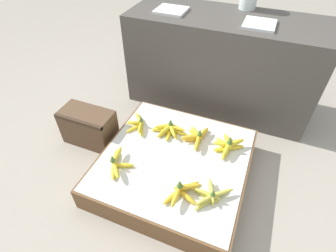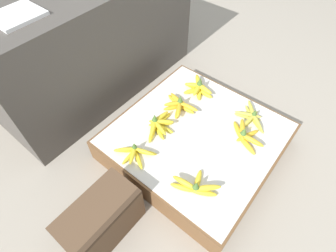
# 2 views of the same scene
# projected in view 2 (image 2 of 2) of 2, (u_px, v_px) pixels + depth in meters

# --- Properties ---
(ground_plane) EXTENTS (10.00, 10.00, 0.00)m
(ground_plane) POSITION_uv_depth(u_px,v_px,m) (195.00, 149.00, 1.67)
(ground_plane) COLOR #A89E8E
(display_platform) EXTENTS (0.91, 0.91, 0.17)m
(display_platform) POSITION_uv_depth(u_px,v_px,m) (196.00, 141.00, 1.61)
(display_platform) COLOR brown
(display_platform) RESTS_ON ground_plane
(back_vendor_table) EXTENTS (1.45, 0.57, 0.75)m
(back_vendor_table) POSITION_uv_depth(u_px,v_px,m) (93.00, 42.00, 1.77)
(back_vendor_table) COLOR #4C4742
(back_vendor_table) RESTS_ON ground_plane
(wooden_crate) EXTENTS (0.38, 0.20, 0.27)m
(wooden_crate) POSITION_uv_depth(u_px,v_px,m) (102.00, 220.00, 1.25)
(wooden_crate) COLOR brown
(wooden_crate) RESTS_ON ground_plane
(banana_bunch_front_left) EXTENTS (0.18, 0.23, 0.10)m
(banana_bunch_front_left) POSITION_uv_depth(u_px,v_px,m) (195.00, 186.00, 1.29)
(banana_bunch_front_left) COLOR yellow
(banana_bunch_front_left) RESTS_ON display_platform
(banana_bunch_front_midright) EXTENTS (0.18, 0.23, 0.11)m
(banana_bunch_front_midright) POSITION_uv_depth(u_px,v_px,m) (245.00, 136.00, 1.49)
(banana_bunch_front_midright) COLOR gold
(banana_bunch_front_midright) RESTS_ON display_platform
(banana_bunch_front_right) EXTENTS (0.22, 0.22, 0.09)m
(banana_bunch_front_right) POSITION_uv_depth(u_px,v_px,m) (251.00, 117.00, 1.58)
(banana_bunch_front_right) COLOR gold
(banana_bunch_front_right) RESTS_ON display_platform
(banana_bunch_middle_left) EXTENTS (0.18, 0.22, 0.08)m
(banana_bunch_middle_left) POSITION_uv_depth(u_px,v_px,m) (134.00, 153.00, 1.42)
(banana_bunch_middle_left) COLOR yellow
(banana_bunch_middle_left) RESTS_ON display_platform
(banana_bunch_middle_midleft) EXTENTS (0.26, 0.16, 0.10)m
(banana_bunch_middle_midleft) POSITION_uv_depth(u_px,v_px,m) (159.00, 125.00, 1.54)
(banana_bunch_middle_midleft) COLOR yellow
(banana_bunch_middle_midleft) RESTS_ON display_platform
(banana_bunch_middle_midright) EXTENTS (0.16, 0.25, 0.10)m
(banana_bunch_middle_midright) POSITION_uv_depth(u_px,v_px,m) (179.00, 105.00, 1.64)
(banana_bunch_middle_midright) COLOR gold
(banana_bunch_middle_midright) RESTS_ON display_platform
(banana_bunch_middle_right) EXTENTS (0.20, 0.22, 0.11)m
(banana_bunch_middle_right) POSITION_uv_depth(u_px,v_px,m) (198.00, 88.00, 1.74)
(banana_bunch_middle_right) COLOR yellow
(banana_bunch_middle_right) RESTS_ON display_platform
(foam_tray_white) EXTENTS (0.22, 0.21, 0.02)m
(foam_tray_white) POSITION_uv_depth(u_px,v_px,m) (17.00, 15.00, 1.25)
(foam_tray_white) COLOR white
(foam_tray_white) RESTS_ON back_vendor_table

